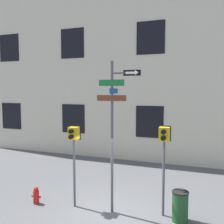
{
  "coord_description": "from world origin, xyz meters",
  "views": [
    {
      "loc": [
        2.73,
        -7.27,
        4.03
      ],
      "look_at": [
        0.01,
        0.23,
        3.35
      ],
      "focal_mm": 40.0,
      "sensor_mm": 36.0,
      "label": 1
    }
  ],
  "objects_px": {
    "pedestrian_signal_right": "(164,146)",
    "fire_hydrant": "(36,195)",
    "trash_bin": "(180,206)",
    "street_sign_pole": "(114,124)",
    "pedestrian_signal_left": "(74,143)"
  },
  "relations": [
    {
      "from": "pedestrian_signal_right",
      "to": "fire_hydrant",
      "type": "bearing_deg",
      "value": -171.39
    },
    {
      "from": "fire_hydrant",
      "to": "trash_bin",
      "type": "height_order",
      "value": "trash_bin"
    },
    {
      "from": "street_sign_pole",
      "to": "pedestrian_signal_left",
      "type": "height_order",
      "value": "street_sign_pole"
    },
    {
      "from": "pedestrian_signal_left",
      "to": "pedestrian_signal_right",
      "type": "bearing_deg",
      "value": 7.49
    },
    {
      "from": "pedestrian_signal_left",
      "to": "trash_bin",
      "type": "bearing_deg",
      "value": 3.7
    },
    {
      "from": "street_sign_pole",
      "to": "pedestrian_signal_right",
      "type": "xyz_separation_m",
      "value": [
        1.56,
        0.36,
        -0.67
      ]
    },
    {
      "from": "pedestrian_signal_left",
      "to": "fire_hydrant",
      "type": "relative_size",
      "value": 4.62
    },
    {
      "from": "fire_hydrant",
      "to": "trash_bin",
      "type": "distance_m",
      "value": 4.97
    },
    {
      "from": "street_sign_pole",
      "to": "trash_bin",
      "type": "distance_m",
      "value": 3.27
    },
    {
      "from": "pedestrian_signal_left",
      "to": "pedestrian_signal_right",
      "type": "relative_size",
      "value": 0.97
    },
    {
      "from": "pedestrian_signal_left",
      "to": "pedestrian_signal_right",
      "type": "height_order",
      "value": "pedestrian_signal_right"
    },
    {
      "from": "street_sign_pole",
      "to": "fire_hydrant",
      "type": "xyz_separation_m",
      "value": [
        -2.84,
        -0.31,
        -2.68
      ]
    },
    {
      "from": "street_sign_pole",
      "to": "trash_bin",
      "type": "bearing_deg",
      "value": 5.16
    },
    {
      "from": "fire_hydrant",
      "to": "pedestrian_signal_left",
      "type": "bearing_deg",
      "value": 10.99
    },
    {
      "from": "pedestrian_signal_right",
      "to": "fire_hydrant",
      "type": "relative_size",
      "value": 4.77
    }
  ]
}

